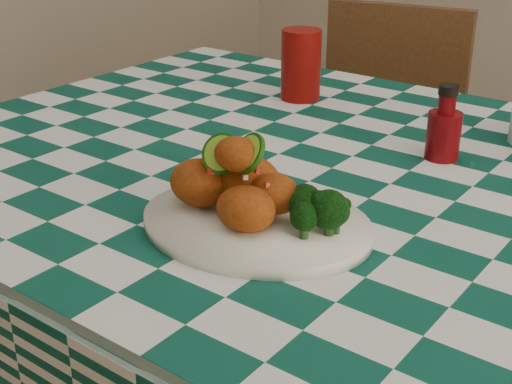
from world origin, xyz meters
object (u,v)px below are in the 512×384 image
Objects in this scene: plate at (256,224)px; wooden_chair_left at (368,179)px; fried_chicken_pile at (241,176)px; ketchup_bottle at (445,122)px; red_tumbler at (301,65)px.

plate is 1.08m from wooden_chair_left.
fried_chicken_pile is 0.19× the size of wooden_chair_left.
ketchup_bottle is 0.82m from wooden_chair_left.
red_tumbler reaches higher than fried_chicken_pile.
ketchup_bottle is at bearing 77.34° from plate.
fried_chicken_pile is at bearing -105.91° from ketchup_bottle.
plate is 0.35× the size of wooden_chair_left.
red_tumbler is at bearing 116.34° from fried_chicken_pile.
red_tumbler is 0.39m from ketchup_bottle.
red_tumbler is 1.15× the size of ketchup_bottle.
wooden_chair_left is at bearing 97.48° from red_tumbler.
wooden_chair_left is (-0.32, 0.96, -0.41)m from fried_chicken_pile.
wooden_chair_left is at bearing 108.27° from fried_chicken_pile.
fried_chicken_pile reaches higher than plate.
wooden_chair_left is (-0.06, 0.43, -0.41)m from red_tumbler.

